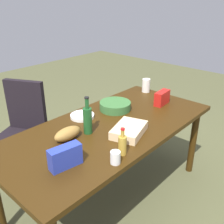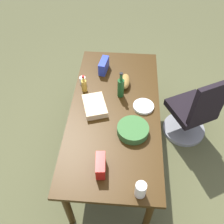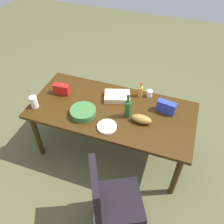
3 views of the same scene
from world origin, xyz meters
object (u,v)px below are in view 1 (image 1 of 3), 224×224
chip_bag_blue (65,157)px  paper_cup (115,157)px  chip_bag_red (162,98)px  mayo_jar (146,85)px  salad_bowl (115,106)px  wine_bottle (88,119)px  sheet_cake (129,130)px  dressing_bottle (122,144)px  paper_plate_stack (82,116)px  conference_table (110,134)px  office_chair (22,142)px  bread_loaf (68,134)px

chip_bag_blue → paper_cup: 0.33m
chip_bag_red → mayo_jar: size_ratio=1.30×
chip_bag_red → salad_bowl: chip_bag_red is taller
salad_bowl → wine_bottle: 0.53m
sheet_cake → dressing_bottle: bearing=-150.4°
paper_plate_stack → mayo_jar: bearing=-2.2°
salad_bowl → wine_bottle: wine_bottle is taller
chip_bag_red → chip_bag_blue: 1.34m
chip_bag_red → wine_bottle: (-0.92, 0.12, 0.05)m
chip_bag_blue → conference_table: bearing=15.8°
paper_plate_stack → paper_cup: size_ratio=2.44×
office_chair → bread_loaf: (-0.05, -0.86, 0.45)m
office_chair → paper_cup: (-0.03, -1.35, 0.44)m
office_chair → salad_bowl: 1.08m
sheet_cake → mayo_jar: 1.03m
office_chair → chip_bag_blue: size_ratio=4.68×
office_chair → bread_loaf: 0.97m
bread_loaf → mayo_jar: (1.30, 0.17, 0.03)m
conference_table → salad_bowl: bearing=33.8°
chip_bag_red → salad_bowl: (-0.42, 0.27, -0.03)m
office_chair → wine_bottle: bearing=-81.7°
conference_table → office_chair: 1.06m
office_chair → mayo_jar: (1.25, -0.69, 0.47)m
mayo_jar → sheet_cake: bearing=-152.3°
chip_bag_blue → paper_cup: size_ratio=2.44×
office_chair → sheet_cake: bearing=-73.7°
chip_bag_red → paper_plate_stack: (-0.76, 0.37, -0.05)m
chip_bag_blue → wine_bottle: (0.41, 0.22, 0.05)m
bread_loaf → conference_table: bearing=-13.1°
paper_cup → chip_bag_red: bearing=16.5°
conference_table → chip_bag_red: chip_bag_red is taller
conference_table → sheet_cake: (-0.00, -0.21, 0.12)m
mayo_jar → chip_bag_blue: size_ratio=0.70×
dressing_bottle → paper_cup: dressing_bottle is taller
sheet_cake → dressing_bottle: dressing_bottle is taller
paper_cup → paper_plate_stack: bearing=64.8°
paper_cup → dressing_bottle: bearing=17.3°
office_chair → sheet_cake: (0.34, -1.17, 0.43)m
conference_table → sheet_cake: sheet_cake is taller
sheet_cake → wine_bottle: wine_bottle is taller
dressing_bottle → wine_bottle: bearing=83.1°
dressing_bottle → wine_bottle: size_ratio=0.66×
chip_bag_red → chip_bag_blue: size_ratio=0.91×
chip_bag_red → dressing_bottle: 1.01m
conference_table → office_chair: office_chair is taller
dressing_bottle → chip_bag_blue: bearing=153.1°
office_chair → paper_cup: office_chair is taller
office_chair → chip_bag_red: office_chair is taller
sheet_cake → office_chair: bearing=106.3°
chip_bag_red → bread_loaf: (-1.10, 0.16, -0.02)m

